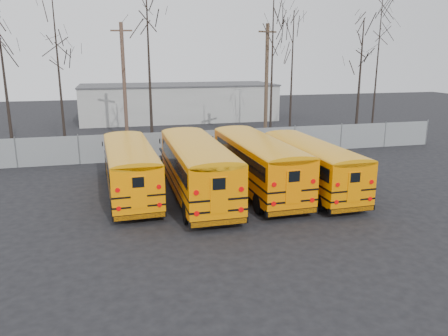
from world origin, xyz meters
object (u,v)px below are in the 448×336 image
object	(u,v)px
bus_b	(196,164)
bus_d	(310,162)
bus_c	(256,159)
bus_a	(130,165)
utility_pole_left	(124,83)
utility_pole_right	(266,84)

from	to	relation	value
bus_b	bus_d	bearing A→B (deg)	-3.06
bus_b	bus_c	world-z (taller)	bus_b
bus_a	utility_pole_left	bearing A→B (deg)	86.37
utility_pole_right	bus_b	bearing A→B (deg)	-141.07
bus_a	bus_b	bearing A→B (deg)	-22.88
utility_pole_right	utility_pole_left	bearing A→B (deg)	146.43
bus_b	utility_pole_left	size ratio (longest dim) A/B	1.13
utility_pole_left	utility_pole_right	distance (m)	11.88
bus_b	bus_a	bearing A→B (deg)	159.21
bus_a	utility_pole_left	world-z (taller)	utility_pole_left
bus_d	utility_pole_left	size ratio (longest dim) A/B	1.02
bus_c	bus_d	xyz separation A→B (m)	(2.87, -0.67, -0.14)
bus_b	utility_pole_left	world-z (taller)	utility_pole_left
bus_a	bus_d	xyz separation A→B (m)	(9.63, -1.60, -0.03)
bus_a	bus_c	distance (m)	6.83
utility_pole_left	utility_pole_right	world-z (taller)	utility_pole_left
bus_c	utility_pole_left	distance (m)	17.50
bus_c	utility_pole_right	distance (m)	14.16
bus_d	bus_b	bearing A→B (deg)	175.80
utility_pole_right	bus_a	bearing A→B (deg)	-153.13
bus_c	utility_pole_right	xyz separation A→B (m)	(5.09, 12.80, 3.26)
bus_a	bus_b	distance (m)	3.59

